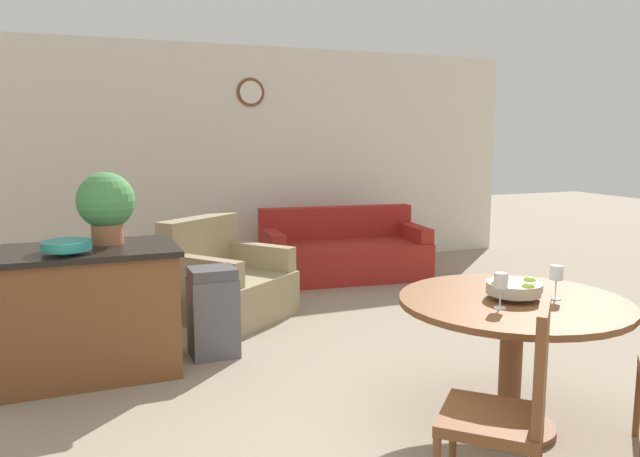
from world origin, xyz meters
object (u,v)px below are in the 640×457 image
at_px(wine_glass_left, 501,282).
at_px(wine_glass_right, 556,275).
at_px(kitchen_island, 86,311).
at_px(teal_bowl, 66,246).
at_px(armchair, 225,284).
at_px(dining_chair_near_left, 511,403).
at_px(fruit_bowl, 514,288).
at_px(trash_bin, 213,312).
at_px(couch, 343,254).
at_px(dining_table, 512,329).
at_px(potted_plant, 106,204).

relative_size(wine_glass_left, wine_glass_right, 1.00).
bearing_deg(kitchen_island, teal_bowl, -120.33).
bearing_deg(armchair, dining_chair_near_left, -120.01).
distance_m(fruit_bowl, trash_bin, 2.27).
bearing_deg(wine_glass_left, couch, 77.28).
height_order(wine_glass_right, armchair, wine_glass_right).
relative_size(dining_table, wine_glass_left, 6.62).
xyz_separation_m(fruit_bowl, couch, (0.70, 3.82, -0.54)).
relative_size(wine_glass_left, kitchen_island, 0.15).
relative_size(potted_plant, trash_bin, 0.75).
bearing_deg(trash_bin, kitchen_island, -178.11).
relative_size(dining_table, potted_plant, 2.48).
xyz_separation_m(potted_plant, trash_bin, (0.71, -0.09, -0.84)).
height_order(dining_chair_near_left, teal_bowl, teal_bowl).
height_order(wine_glass_right, potted_plant, potted_plant).
height_order(dining_table, wine_glass_left, wine_glass_left).
distance_m(potted_plant, armchair, 1.61).
bearing_deg(couch, teal_bowl, -136.38).
distance_m(wine_glass_left, kitchen_island, 2.78).
distance_m(fruit_bowl, teal_bowl, 2.78).
height_order(wine_glass_left, teal_bowl, teal_bowl).
bearing_deg(armchair, kitchen_island, -177.56).
bearing_deg(potted_plant, teal_bowl, -133.13).
relative_size(fruit_bowl, wine_glass_left, 1.59).
distance_m(fruit_bowl, couch, 3.92).
bearing_deg(fruit_bowl, wine_glass_left, -147.01).
height_order(kitchen_island, couch, kitchen_island).
relative_size(teal_bowl, armchair, 0.25).
bearing_deg(wine_glass_left, dining_table, 32.93).
distance_m(dining_chair_near_left, potted_plant, 3.02).
distance_m(teal_bowl, trash_bin, 1.17).
distance_m(kitchen_island, armchair, 1.57).
xyz_separation_m(kitchen_island, teal_bowl, (-0.10, -0.17, 0.49)).
bearing_deg(dining_table, wine_glass_right, -23.66).
xyz_separation_m(dining_chair_near_left, armchair, (-0.41, 3.44, -0.23)).
height_order(potted_plant, armchair, potted_plant).
bearing_deg(armchair, dining_table, -107.83).
xyz_separation_m(wine_glass_right, potted_plant, (-2.20, 1.99, 0.27)).
distance_m(dining_table, fruit_bowl, 0.24).
relative_size(dining_chair_near_left, trash_bin, 1.44).
relative_size(wine_glass_left, armchair, 0.15).
xyz_separation_m(dining_table, kitchen_island, (-2.16, 1.78, -0.14)).
bearing_deg(teal_bowl, dining_table, -35.52).
bearing_deg(wine_glass_right, potted_plant, 137.78).
height_order(dining_chair_near_left, armchair, dining_chair_near_left).
bearing_deg(fruit_bowl, teal_bowl, 144.49).
xyz_separation_m(wine_glass_right, trash_bin, (-1.48, 1.90, -0.56)).
relative_size(potted_plant, armchair, 0.40).
height_order(fruit_bowl, wine_glass_right, wine_glass_right).
height_order(fruit_bowl, teal_bowl, teal_bowl).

